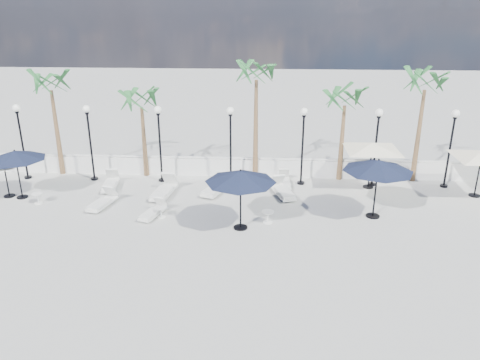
# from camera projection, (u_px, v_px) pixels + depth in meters

# --- Properties ---
(ground) EXTENTS (100.00, 100.00, 0.00)m
(ground) POSITION_uv_depth(u_px,v_px,m) (218.00, 244.00, 17.48)
(ground) COLOR #A0A19C
(ground) RESTS_ON ground
(balustrade) EXTENTS (26.00, 0.30, 1.01)m
(balustrade) POSITION_uv_depth(u_px,v_px,m) (232.00, 167.00, 24.32)
(balustrade) COLOR silver
(balustrade) RESTS_ON ground
(lamppost_0) EXTENTS (0.36, 0.36, 3.84)m
(lamppost_0) POSITION_uv_depth(u_px,v_px,m) (20.00, 131.00, 23.23)
(lamppost_0) COLOR black
(lamppost_0) RESTS_ON ground
(lamppost_1) EXTENTS (0.36, 0.36, 3.84)m
(lamppost_1) POSITION_uv_depth(u_px,v_px,m) (89.00, 132.00, 23.04)
(lamppost_1) COLOR black
(lamppost_1) RESTS_ON ground
(lamppost_2) EXTENTS (0.36, 0.36, 3.84)m
(lamppost_2) POSITION_uv_depth(u_px,v_px,m) (159.00, 133.00, 22.85)
(lamppost_2) COLOR black
(lamppost_2) RESTS_ON ground
(lamppost_3) EXTENTS (0.36, 0.36, 3.84)m
(lamppost_3) POSITION_uv_depth(u_px,v_px,m) (231.00, 134.00, 22.66)
(lamppost_3) COLOR black
(lamppost_3) RESTS_ON ground
(lamppost_4) EXTENTS (0.36, 0.36, 3.84)m
(lamppost_4) POSITION_uv_depth(u_px,v_px,m) (303.00, 136.00, 22.48)
(lamppost_4) COLOR black
(lamppost_4) RESTS_ON ground
(lamppost_5) EXTENTS (0.36, 0.36, 3.84)m
(lamppost_5) POSITION_uv_depth(u_px,v_px,m) (377.00, 137.00, 22.29)
(lamppost_5) COLOR black
(lamppost_5) RESTS_ON ground
(lamppost_6) EXTENTS (0.36, 0.36, 3.84)m
(lamppost_6) POSITION_uv_depth(u_px,v_px,m) (452.00, 138.00, 22.10)
(lamppost_6) COLOR black
(lamppost_6) RESTS_ON ground
(palm_0) EXTENTS (2.60, 2.60, 5.50)m
(palm_0) POSITION_uv_depth(u_px,v_px,m) (51.00, 88.00, 23.17)
(palm_0) COLOR brown
(palm_0) RESTS_ON ground
(palm_1) EXTENTS (2.60, 2.60, 4.70)m
(palm_1) POSITION_uv_depth(u_px,v_px,m) (141.00, 104.00, 23.21)
(palm_1) COLOR brown
(palm_1) RESTS_ON ground
(palm_2) EXTENTS (2.60, 2.60, 6.10)m
(palm_2) POSITION_uv_depth(u_px,v_px,m) (256.00, 77.00, 22.42)
(palm_2) COLOR brown
(palm_2) RESTS_ON ground
(palm_3) EXTENTS (2.60, 2.60, 4.90)m
(palm_3) POSITION_uv_depth(u_px,v_px,m) (345.00, 103.00, 22.60)
(palm_3) COLOR brown
(palm_3) RESTS_ON ground
(palm_4) EXTENTS (2.60, 2.60, 5.70)m
(palm_4) POSITION_uv_depth(u_px,v_px,m) (425.00, 87.00, 22.12)
(palm_4) COLOR brown
(palm_4) RESTS_ON ground
(lounger_0) EXTENTS (0.88, 1.96, 0.71)m
(lounger_0) POSITION_uv_depth(u_px,v_px,m) (110.00, 183.00, 22.75)
(lounger_0) COLOR silver
(lounger_0) RESTS_ON ground
(lounger_1) EXTENTS (0.97, 1.89, 0.68)m
(lounger_1) POSITION_uv_depth(u_px,v_px,m) (102.00, 202.00, 20.66)
(lounger_1) COLOR silver
(lounger_1) RESTS_ON ground
(lounger_2) EXTENTS (0.98, 2.22, 0.81)m
(lounger_2) POSITION_uv_depth(u_px,v_px,m) (164.00, 190.00, 21.85)
(lounger_2) COLOR silver
(lounger_2) RESTS_ON ground
(lounger_3) EXTENTS (1.37, 2.17, 0.78)m
(lounger_3) POSITION_uv_depth(u_px,v_px,m) (217.00, 187.00, 22.20)
(lounger_3) COLOR silver
(lounger_3) RESTS_ON ground
(lounger_4) EXTENTS (0.98, 1.70, 0.61)m
(lounger_4) POSITION_uv_depth(u_px,v_px,m) (153.00, 212.00, 19.74)
(lounger_4) COLOR silver
(lounger_4) RESTS_ON ground
(lounger_5) EXTENTS (0.61, 1.69, 0.63)m
(lounger_5) POSITION_uv_depth(u_px,v_px,m) (285.00, 182.00, 23.07)
(lounger_5) COLOR silver
(lounger_5) RESTS_ON ground
(lounger_6) EXTENTS (1.20, 2.06, 0.73)m
(lounger_6) POSITION_uv_depth(u_px,v_px,m) (283.00, 191.00, 21.83)
(lounger_6) COLOR silver
(lounger_6) RESTS_ON ground
(side_table_0) EXTENTS (0.49, 0.49, 0.48)m
(side_table_0) POSITION_uv_depth(u_px,v_px,m) (38.00, 197.00, 20.98)
(side_table_0) COLOR silver
(side_table_0) RESTS_ON ground
(side_table_1) EXTENTS (0.47, 0.47, 0.45)m
(side_table_1) POSITION_uv_depth(u_px,v_px,m) (161.00, 211.00, 19.60)
(side_table_1) COLOR silver
(side_table_1) RESTS_ON ground
(side_table_2) EXTENTS (0.52, 0.52, 0.51)m
(side_table_2) POSITION_uv_depth(u_px,v_px,m) (268.00, 216.00, 19.12)
(side_table_2) COLOR silver
(side_table_2) RESTS_ON ground
(parasol_navy_left) EXTENTS (2.64, 2.64, 2.33)m
(parasol_navy_left) POSITION_uv_depth(u_px,v_px,m) (15.00, 155.00, 20.98)
(parasol_navy_left) COLOR black
(parasol_navy_left) RESTS_ON ground
(parasol_navy_mid) EXTENTS (2.80, 2.80, 2.51)m
(parasol_navy_mid) POSITION_uv_depth(u_px,v_px,m) (241.00, 177.00, 17.98)
(parasol_navy_mid) COLOR black
(parasol_navy_mid) RESTS_ON ground
(parasol_navy_right) EXTENTS (2.88, 2.88, 2.58)m
(parasol_navy_right) POSITION_uv_depth(u_px,v_px,m) (378.00, 166.00, 18.97)
(parasol_navy_right) COLOR black
(parasol_navy_right) RESTS_ON ground
(parasol_cream_sq_a) EXTENTS (4.96, 4.96, 2.44)m
(parasol_cream_sq_a) POSITION_uv_depth(u_px,v_px,m) (373.00, 143.00, 22.10)
(parasol_cream_sq_a) COLOR black
(parasol_cream_sq_a) RESTS_ON ground
(parasol_cream_small) EXTENTS (1.62, 1.62, 1.98)m
(parasol_cream_small) POSITION_uv_depth(u_px,v_px,m) (3.00, 162.00, 21.23)
(parasol_cream_small) COLOR black
(parasol_cream_small) RESTS_ON ground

